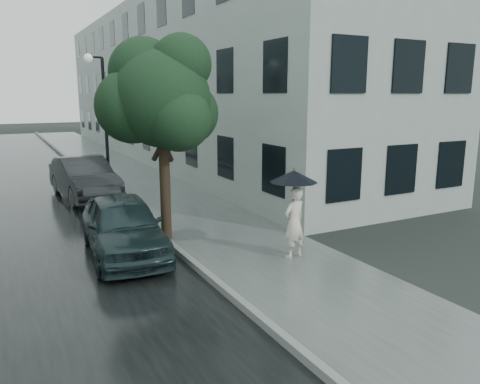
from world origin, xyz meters
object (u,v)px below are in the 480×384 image
car_far (84,178)px  street_tree (161,98)px  car_near (123,226)px  lamp_post (102,116)px  pedestrian (294,222)px

car_far → street_tree: bearing=-85.4°
car_near → lamp_post: bearing=85.7°
pedestrian → street_tree: bearing=-66.4°
pedestrian → car_near: size_ratio=0.40×
lamp_post → car_near: 7.85m
street_tree → car_far: (-1.04, 6.11, -2.97)m
street_tree → lamp_post: street_tree is taller
car_far → lamp_post: bearing=25.4°
pedestrian → lamp_post: lamp_post is taller
pedestrian → lamp_post: 10.03m
pedestrian → car_far: size_ratio=0.37×
pedestrian → lamp_post: (-2.37, 9.51, 2.15)m
car_near → car_far: (0.27, 6.91, 0.05)m
pedestrian → car_far: (-3.25, 8.99, -0.09)m
street_tree → lamp_post: size_ratio=1.01×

